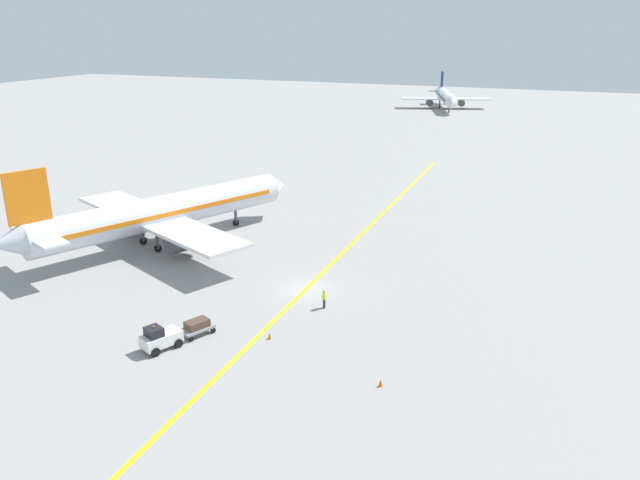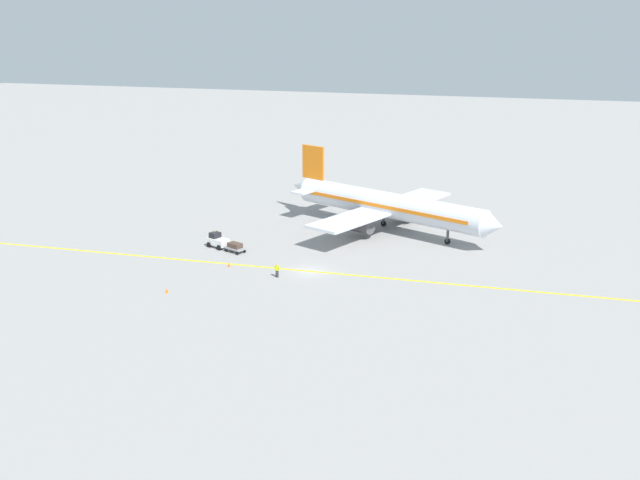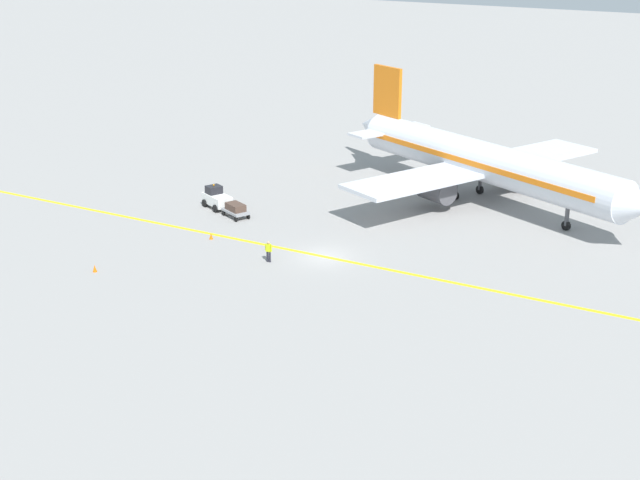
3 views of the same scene
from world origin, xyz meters
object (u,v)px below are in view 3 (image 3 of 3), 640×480
object	(u,v)px
airplane_at_gate	(482,162)
baggage_cart_trailing	(236,209)
baggage_tug_white	(217,198)
ground_crew_worker	(269,251)
traffic_cone_mid_apron	(211,236)
traffic_cone_near_nose	(95,268)

from	to	relation	value
airplane_at_gate	baggage_cart_trailing	bearing A→B (deg)	-47.79
baggage_tug_white	baggage_cart_trailing	xyz separation A→B (m)	(1.34, 3.01, -0.14)
baggage_tug_white	ground_crew_worker	xyz separation A→B (m)	(8.85, 11.34, 0.01)
airplane_at_gate	baggage_cart_trailing	distance (m)	22.79
airplane_at_gate	ground_crew_worker	size ratio (longest dim) A/B	20.01
airplane_at_gate	baggage_cart_trailing	xyz separation A→B (m)	(15.18, -16.74, -2.95)
baggage_tug_white	traffic_cone_mid_apron	bearing A→B (deg)	32.91
airplane_at_gate	ground_crew_worker	world-z (taller)	airplane_at_gate
baggage_cart_trailing	ground_crew_worker	xyz separation A→B (m)	(7.51, 8.32, 0.15)
airplane_at_gate	baggage_tug_white	xyz separation A→B (m)	(13.84, -19.75, -2.81)
baggage_tug_white	baggage_cart_trailing	bearing A→B (deg)	65.96
airplane_at_gate	ground_crew_worker	distance (m)	24.36
traffic_cone_near_nose	ground_crew_worker	bearing A→B (deg)	128.99
baggage_cart_trailing	airplane_at_gate	bearing A→B (deg)	132.21
baggage_cart_trailing	traffic_cone_mid_apron	world-z (taller)	baggage_cart_trailing
traffic_cone_near_nose	traffic_cone_mid_apron	size ratio (longest dim) A/B	1.00
ground_crew_worker	traffic_cone_mid_apron	bearing A→B (deg)	-105.52
airplane_at_gate	baggage_tug_white	world-z (taller)	airplane_at_gate
baggage_cart_trailing	traffic_cone_near_nose	size ratio (longest dim) A/B	5.35
traffic_cone_near_nose	baggage_tug_white	bearing A→B (deg)	-175.63
airplane_at_gate	ground_crew_worker	xyz separation A→B (m)	(22.69, -8.41, -2.80)
baggage_cart_trailing	ground_crew_worker	bearing A→B (deg)	47.95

